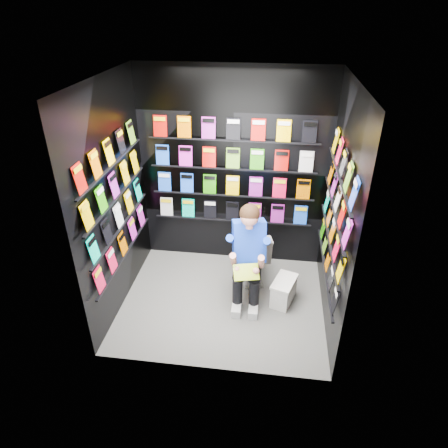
# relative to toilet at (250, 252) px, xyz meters

# --- Properties ---
(floor) EXTENTS (2.40, 2.40, 0.00)m
(floor) POSITION_rel_toilet_xyz_m (-0.28, -0.60, -0.37)
(floor) COLOR #5A5A58
(floor) RESTS_ON ground
(ceiling) EXTENTS (2.40, 2.40, 0.00)m
(ceiling) POSITION_rel_toilet_xyz_m (-0.28, -0.60, 2.23)
(ceiling) COLOR white
(ceiling) RESTS_ON floor
(wall_back) EXTENTS (2.40, 0.04, 2.60)m
(wall_back) POSITION_rel_toilet_xyz_m (-0.28, 0.40, 0.93)
(wall_back) COLOR black
(wall_back) RESTS_ON floor
(wall_front) EXTENTS (2.40, 0.04, 2.60)m
(wall_front) POSITION_rel_toilet_xyz_m (-0.28, -1.60, 0.93)
(wall_front) COLOR black
(wall_front) RESTS_ON floor
(wall_left) EXTENTS (0.04, 2.00, 2.60)m
(wall_left) POSITION_rel_toilet_xyz_m (-1.48, -0.60, 0.93)
(wall_left) COLOR black
(wall_left) RESTS_ON floor
(wall_right) EXTENTS (0.04, 2.00, 2.60)m
(wall_right) POSITION_rel_toilet_xyz_m (0.92, -0.60, 0.93)
(wall_right) COLOR black
(wall_right) RESTS_ON floor
(comics_back) EXTENTS (2.10, 0.06, 1.37)m
(comics_back) POSITION_rel_toilet_xyz_m (-0.28, 0.37, 0.94)
(comics_back) COLOR #E50E40
(comics_back) RESTS_ON wall_back
(comics_left) EXTENTS (0.06, 1.70, 1.37)m
(comics_left) POSITION_rel_toilet_xyz_m (-1.45, -0.60, 0.94)
(comics_left) COLOR #E50E40
(comics_left) RESTS_ON wall_left
(comics_right) EXTENTS (0.06, 1.70, 1.37)m
(comics_right) POSITION_rel_toilet_xyz_m (0.89, -0.60, 0.94)
(comics_right) COLOR #E50E40
(comics_right) RESTS_ON wall_right
(toilet) EXTENTS (0.58, 0.83, 0.73)m
(toilet) POSITION_rel_toilet_xyz_m (0.00, 0.00, 0.00)
(toilet) COLOR white
(toilet) RESTS_ON floor
(longbox) EXTENTS (0.32, 0.43, 0.29)m
(longbox) POSITION_rel_toilet_xyz_m (0.44, -0.48, -0.22)
(longbox) COLOR white
(longbox) RESTS_ON floor
(longbox_lid) EXTENTS (0.35, 0.45, 0.03)m
(longbox_lid) POSITION_rel_toilet_xyz_m (0.44, -0.48, -0.07)
(longbox_lid) COLOR white
(longbox_lid) RESTS_ON longbox
(reader) EXTENTS (0.67, 0.84, 1.37)m
(reader) POSITION_rel_toilet_xyz_m (0.00, -0.38, 0.40)
(reader) COLOR #0834DA
(reader) RESTS_ON toilet
(held_comic) EXTENTS (0.31, 0.23, 0.12)m
(held_comic) POSITION_rel_toilet_xyz_m (0.00, -0.73, 0.21)
(held_comic) COLOR green
(held_comic) RESTS_ON reader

